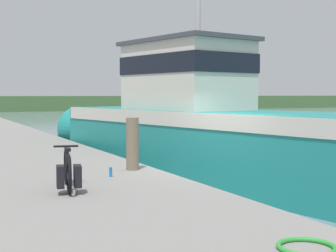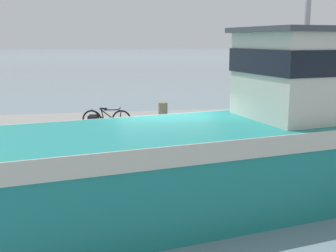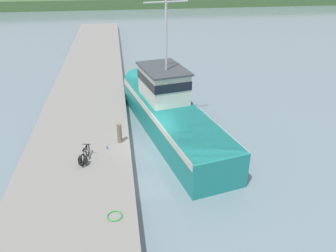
{
  "view_description": "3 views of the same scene",
  "coord_description": "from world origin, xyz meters",
  "px_view_note": "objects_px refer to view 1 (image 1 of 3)",
  "views": [
    {
      "loc": [
        -5.85,
        -10.18,
        2.4
      ],
      "look_at": [
        -0.54,
        1.28,
        1.62
      ],
      "focal_mm": 55.0,
      "sensor_mm": 36.0,
      "label": 1
    },
    {
      "loc": [
        10.39,
        -1.68,
        3.74
      ],
      "look_at": [
        0.05,
        0.02,
        1.58
      ],
      "focal_mm": 45.0,
      "sensor_mm": 36.0,
      "label": 2
    },
    {
      "loc": [
        -1.7,
        -16.39,
        10.14
      ],
      "look_at": [
        1.0,
        0.84,
        1.23
      ],
      "focal_mm": 35.0,
      "sensor_mm": 36.0,
      "label": 3
    }
  ],
  "objects_px": {
    "mooring_post": "(132,144)",
    "fishing_boat_main": "(204,127)",
    "water_bottle_on_curb": "(111,172)",
    "bicycle_touring": "(68,171)"
  },
  "relations": [
    {
      "from": "bicycle_touring",
      "to": "water_bottle_on_curb",
      "type": "relative_size",
      "value": 8.64
    },
    {
      "from": "mooring_post",
      "to": "fishing_boat_main",
      "type": "bearing_deg",
      "value": 39.09
    },
    {
      "from": "fishing_boat_main",
      "to": "mooring_post",
      "type": "relative_size",
      "value": 13.5
    },
    {
      "from": "bicycle_touring",
      "to": "mooring_post",
      "type": "distance_m",
      "value": 2.6
    },
    {
      "from": "fishing_boat_main",
      "to": "mooring_post",
      "type": "distance_m",
      "value": 4.09
    },
    {
      "from": "fishing_boat_main",
      "to": "water_bottle_on_curb",
      "type": "xyz_separation_m",
      "value": [
        -3.9,
        -3.26,
        -0.61
      ]
    },
    {
      "from": "bicycle_touring",
      "to": "fishing_boat_main",
      "type": "bearing_deg",
      "value": 51.88
    },
    {
      "from": "mooring_post",
      "to": "water_bottle_on_curb",
      "type": "relative_size",
      "value": 5.99
    },
    {
      "from": "fishing_boat_main",
      "to": "mooring_post",
      "type": "xyz_separation_m",
      "value": [
        -3.17,
        -2.58,
        -0.14
      ]
    },
    {
      "from": "fishing_boat_main",
      "to": "water_bottle_on_curb",
      "type": "relative_size",
      "value": 80.83
    }
  ]
}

